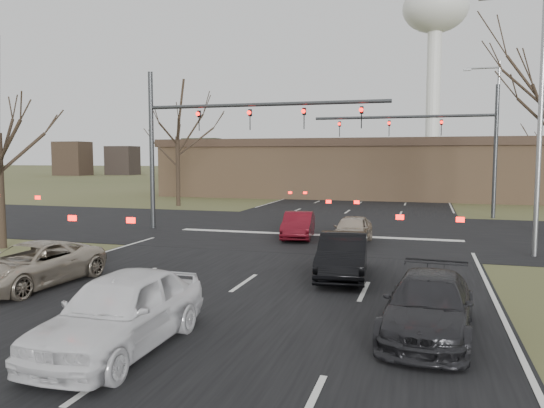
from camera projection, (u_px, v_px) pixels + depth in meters
The scene contains 16 objects.
ground at pixel (203, 312), 12.70m from camera, with size 360.00×360.00×0.00m, color #4B502A.
road_main at pixel (387, 185), 70.04m from camera, with size 14.00×300.00×0.02m, color black.
road_cross at pixel (322, 229), 27.03m from camera, with size 200.00×14.00×0.02m, color black.
building at pixel (392, 168), 48.22m from camera, with size 42.40×10.40×5.30m.
water_tower at pixel (435, 19), 122.55m from camera, with size 15.00×15.00×44.50m.
mast_arm_near at pixel (211, 129), 26.13m from camera, with size 12.12×0.24×8.00m.
mast_arm_far at pixel (447, 135), 32.50m from camera, with size 11.12×0.24×8.00m.
streetlight_right_near at pixel (536, 105), 19.28m from camera, with size 2.34×0.25×10.00m.
streetlight_right_far at pixel (494, 129), 35.39m from camera, with size 2.34×0.25×10.00m.
tree_left_far at pixel (177, 108), 39.58m from camera, with size 5.70×5.70×9.50m.
car_silver_suv at pixel (31, 265), 15.17m from camera, with size 2.08×4.51×1.25m, color #ADA08C.
car_white_sedan at pixel (121, 311), 10.17m from camera, with size 1.81×4.49×1.53m, color white.
car_black_hatch at pixel (343, 256), 16.36m from camera, with size 1.43×4.10×1.35m, color black.
car_charcoal_sedan at pixel (429, 305), 11.04m from camera, with size 1.75×4.31×1.25m, color black.
car_red_ahead at pixel (298, 225), 24.17m from camera, with size 1.27×3.65×1.20m, color #5A0C16.
car_silver_ahead at pixel (352, 230), 22.61m from camera, with size 1.44×3.58×1.22m, color #B5A693.
Camera 1 is at (5.09, -11.44, 3.72)m, focal length 35.00 mm.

